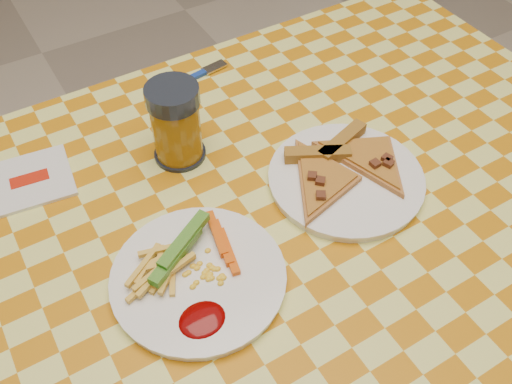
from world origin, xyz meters
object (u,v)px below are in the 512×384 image
plate_left (199,279)px  drink_glass (176,124)px  plate_right (346,180)px  table (262,259)px

plate_left → drink_glass: 0.25m
plate_left → plate_right: 0.28m
plate_right → drink_glass: (-0.19, 0.18, 0.06)m
plate_right → plate_left: bearing=-170.8°
table → plate_right: plate_right is taller
plate_left → drink_glass: size_ratio=1.71×
plate_right → drink_glass: size_ratio=1.74×
table → plate_right: (0.16, 0.01, 0.08)m
plate_left → plate_right: (0.27, 0.04, 0.00)m
table → plate_right: size_ratio=5.50×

